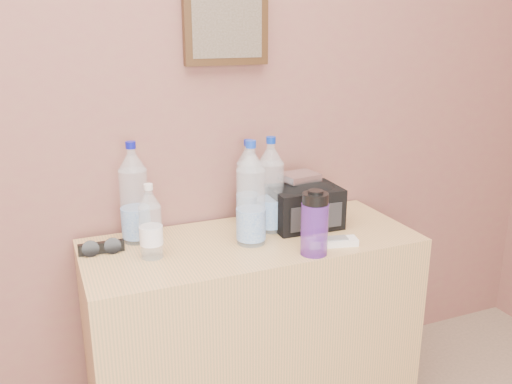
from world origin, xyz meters
The scene contains 12 objects.
picture_frame centered at (0.52, 1.98, 1.40)m, with size 0.30×0.03×0.25m, color #382311, non-canonical shape.
dresser centered at (0.52, 1.74, 0.35)m, with size 1.13×0.47×0.71m, color #AB794A.
pet_large_a centered at (0.16, 1.89, 0.86)m, with size 0.09×0.09×0.34m.
pet_large_b centered at (0.58, 1.91, 0.85)m, with size 0.08×0.08×0.31m.
pet_large_c centered at (0.62, 1.81, 0.86)m, with size 0.09×0.09×0.34m.
pet_large_d centered at (0.51, 1.72, 0.86)m, with size 0.09×0.09×0.35m.
pet_small centered at (0.18, 1.73, 0.81)m, with size 0.07×0.07×0.24m.
nalgene_bottle centered at (0.66, 1.56, 0.81)m, with size 0.09×0.09×0.21m.
sunglasses centered at (0.04, 1.82, 0.73)m, with size 0.14×0.05×0.04m, color black, non-canonical shape.
ac_remote centered at (0.75, 1.60, 0.72)m, with size 0.17×0.05×0.02m, color white.
toiletry_bag centered at (0.75, 1.79, 0.79)m, with size 0.24×0.18×0.17m, color black, non-canonical shape.
foil_packet centered at (0.74, 1.82, 0.89)m, with size 0.12×0.10×0.03m, color silver.
Camera 1 is at (-0.12, 0.15, 1.41)m, focal length 38.00 mm.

